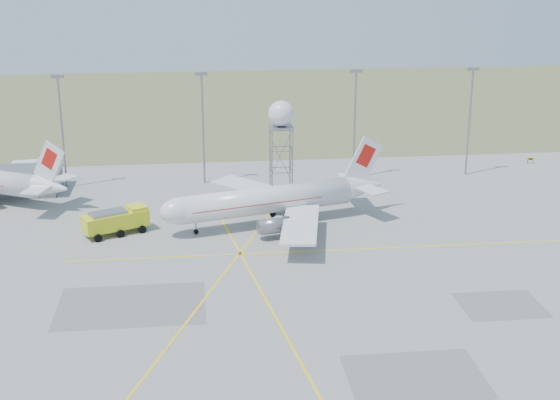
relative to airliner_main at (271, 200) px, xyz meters
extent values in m
plane|color=#9E9E99|center=(0.04, -42.31, -3.91)|extent=(400.00, 400.00, 0.00)
cube|color=#5C6D3C|center=(0.04, 97.69, -3.89)|extent=(400.00, 120.00, 0.03)
cube|color=slate|center=(-44.96, 21.69, -2.11)|extent=(18.00, 9.00, 3.60)
cube|color=gray|center=(-44.96, 21.69, -0.16)|extent=(19.00, 10.00, 0.30)
cylinder|color=gray|center=(-34.96, 23.69, 6.09)|extent=(0.36, 0.36, 20.00)
cube|color=gray|center=(-34.96, 23.69, 16.29)|extent=(2.20, 0.50, 0.60)
cylinder|color=gray|center=(-9.96, 23.69, 6.09)|extent=(0.36, 0.36, 20.00)
cube|color=gray|center=(-9.96, 23.69, 16.29)|extent=(2.20, 0.50, 0.60)
cylinder|color=gray|center=(18.04, 23.69, 6.09)|extent=(0.36, 0.36, 20.00)
cube|color=gray|center=(18.04, 23.69, 16.29)|extent=(2.20, 0.50, 0.60)
cylinder|color=gray|center=(40.04, 23.69, 6.09)|extent=(0.36, 0.36, 20.00)
cube|color=gray|center=(40.04, 23.69, 16.29)|extent=(2.20, 0.50, 0.60)
cylinder|color=black|center=(55.04, 29.69, -3.51)|extent=(0.10, 0.10, 0.80)
cylinder|color=black|center=(56.24, 29.69, -3.51)|extent=(0.10, 0.10, 0.80)
cube|color=yellow|center=(55.64, 29.69, -2.96)|extent=(1.60, 0.15, 0.50)
cube|color=black|center=(55.64, 29.61, -2.96)|extent=(0.80, 0.03, 0.30)
cylinder|color=black|center=(62.04, 29.69, -3.51)|extent=(0.10, 0.10, 0.80)
cylinder|color=silver|center=(-0.62, -0.17, 0.11)|extent=(27.62, 11.42, 4.23)
ellipsoid|color=silver|center=(-13.87, -3.85, 0.11)|extent=(7.65, 5.88, 4.23)
cube|color=black|center=(-15.09, -4.19, 0.74)|extent=(2.17, 2.67, 1.03)
cone|color=silver|center=(15.68, 4.35, 0.43)|extent=(7.24, 5.77, 4.23)
cube|color=silver|center=(15.68, 4.35, 4.87)|extent=(6.61, 2.12, 7.95)
cube|color=#B5120C|center=(15.89, 4.41, 5.61)|extent=(3.61, 1.32, 4.08)
cube|color=silver|center=(14.27, 7.47, 0.96)|extent=(4.81, 6.51, 0.19)
cube|color=silver|center=(16.08, 0.95, 0.96)|extent=(4.81, 6.51, 0.19)
cube|color=silver|center=(-1.64, 9.42, -0.95)|extent=(15.01, 16.03, 0.38)
cube|color=silver|center=(3.45, -8.92, -0.95)|extent=(8.07, 17.56, 0.38)
cylinder|color=slate|center=(-3.28, 5.46, -1.90)|extent=(4.93, 3.53, 2.43)
cylinder|color=slate|center=(0.00, -6.36, -1.90)|extent=(4.93, 3.53, 2.43)
cube|color=#B5120C|center=(-2.66, -0.74, 0.22)|extent=(21.52, 9.77, 0.13)
cylinder|color=black|center=(-11.83, -3.28, -3.43)|extent=(0.91, 0.91, 0.95)
cube|color=black|center=(1.42, 0.39, -3.43)|extent=(2.71, 6.40, 0.95)
cylinder|color=gray|center=(1.42, 0.39, -2.96)|extent=(0.31, 0.31, 1.90)
cone|color=silver|center=(-35.25, 10.40, 0.16)|extent=(7.11, 6.27, 3.97)
cube|color=silver|center=(-35.25, 10.40, 4.33)|extent=(5.78, 3.20, 7.47)
cube|color=#B5120C|center=(-35.07, 10.31, 5.02)|extent=(3.19, 1.88, 3.83)
cube|color=silver|center=(-34.22, 13.45, 0.66)|extent=(5.34, 6.31, 0.18)
cube|color=silver|center=(-37.15, 7.81, 0.66)|extent=(5.34, 6.31, 0.18)
cube|color=silver|center=(-43.89, 24.96, -1.13)|extent=(5.17, 16.00, 0.36)
cylinder|color=gray|center=(1.75, 15.20, 1.96)|extent=(0.22, 0.22, 11.74)
cylinder|color=gray|center=(5.36, 15.20, 1.96)|extent=(0.22, 0.22, 11.74)
cylinder|color=gray|center=(5.36, 18.82, 1.96)|extent=(0.22, 0.22, 11.74)
cylinder|color=gray|center=(1.75, 18.82, 1.96)|extent=(0.22, 0.22, 11.74)
cube|color=gray|center=(3.55, 17.01, 7.83)|extent=(4.21, 4.21, 0.23)
sphere|color=silver|center=(3.55, 17.01, 10.18)|extent=(4.52, 4.52, 4.52)
cube|color=yellow|center=(-23.92, -1.93, -1.72)|extent=(10.28, 7.27, 2.40)
cube|color=yellow|center=(-20.78, -0.39, -0.74)|extent=(3.70, 3.90, 1.53)
cube|color=black|center=(-20.09, -0.06, -0.63)|extent=(1.35, 2.60, 1.09)
cube|color=gray|center=(-24.90, -2.41, -0.30)|extent=(6.06, 4.76, 0.44)
camera|label=1|loc=(-11.56, -115.36, 38.13)|focal=50.00mm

